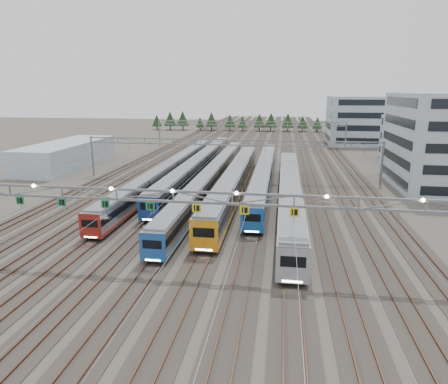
# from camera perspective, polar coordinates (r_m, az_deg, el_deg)

# --- Properties ---
(ground) EXTENTS (400.00, 400.00, 0.00)m
(ground) POSITION_cam_1_polar(r_m,az_deg,el_deg) (40.19, -6.94, -10.73)
(ground) COLOR #47423A
(ground) RESTS_ON ground
(track_bed) EXTENTS (54.00, 260.00, 5.42)m
(track_bed) POSITION_cam_1_polar(r_m,az_deg,el_deg) (136.27, 4.19, 7.83)
(track_bed) COLOR #2D2823
(track_bed) RESTS_ON ground
(train_a) EXTENTS (2.63, 67.70, 3.42)m
(train_a) POSITION_cam_1_polar(r_m,az_deg,el_deg) (78.21, -7.53, 3.19)
(train_a) COLOR black
(train_a) RESTS_ON ground
(train_b) EXTENTS (2.86, 64.68, 3.73)m
(train_b) POSITION_cam_1_polar(r_m,az_deg,el_deg) (82.27, -3.49, 3.95)
(train_b) COLOR black
(train_b) RESTS_ON ground
(train_c) EXTENTS (2.66, 68.97, 3.46)m
(train_c) POSITION_cam_1_polar(r_m,az_deg,el_deg) (71.98, -1.58, 2.35)
(train_c) COLOR black
(train_c) RESTS_ON ground
(train_d) EXTENTS (3.07, 53.37, 4.01)m
(train_d) POSITION_cam_1_polar(r_m,az_deg,el_deg) (66.73, 1.53, 1.64)
(train_d) COLOR black
(train_d) RESTS_ON ground
(train_e) EXTENTS (2.77, 55.38, 3.61)m
(train_e) POSITION_cam_1_polar(r_m,az_deg,el_deg) (73.65, 5.71, 2.62)
(train_e) COLOR black
(train_e) RESTS_ON ground
(train_f) EXTENTS (3.01, 52.49, 3.93)m
(train_f) POSITION_cam_1_polar(r_m,az_deg,el_deg) (60.21, 9.34, -0.00)
(train_f) COLOR black
(train_f) RESTS_ON ground
(gantry_near) EXTENTS (56.36, 0.61, 8.08)m
(gantry_near) POSITION_cam_1_polar(r_m,az_deg,el_deg) (37.65, -7.38, -0.98)
(gantry_near) COLOR gray
(gantry_near) RESTS_ON ground
(gantry_mid) EXTENTS (56.36, 0.36, 8.00)m
(gantry_mid) POSITION_cam_1_polar(r_m,az_deg,el_deg) (76.42, 0.81, 6.42)
(gantry_mid) COLOR gray
(gantry_mid) RESTS_ON ground
(gantry_far) EXTENTS (56.36, 0.36, 8.00)m
(gantry_far) POSITION_cam_1_polar(r_m,az_deg,el_deg) (120.90, 3.68, 9.34)
(gantry_far) COLOR gray
(gantry_far) RESTS_ON ground
(depot_bldg_mid) EXTENTS (14.00, 16.00, 10.72)m
(depot_bldg_mid) POSITION_cam_1_polar(r_m,az_deg,el_deg) (108.50, 25.87, 6.81)
(depot_bldg_mid) COLOR #95AAB2
(depot_bldg_mid) RESTS_ON ground
(depot_bldg_north) EXTENTS (22.00, 18.00, 15.05)m
(depot_bldg_north) POSITION_cam_1_polar(r_m,az_deg,el_deg) (136.79, 19.34, 9.63)
(depot_bldg_north) COLOR #95AAB2
(depot_bldg_north) RESTS_ON ground
(west_shed) EXTENTS (10.00, 30.00, 5.45)m
(west_shed) POSITION_cam_1_polar(r_m,az_deg,el_deg) (97.93, -21.51, 5.02)
(west_shed) COLOR #95AAB2
(west_shed) RESTS_ON ground
(treeline) EXTENTS (93.80, 5.60, 7.02)m
(treeline) POSITION_cam_1_polar(r_m,az_deg,el_deg) (170.82, 4.80, 10.06)
(treeline) COLOR #332114
(treeline) RESTS_ON ground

